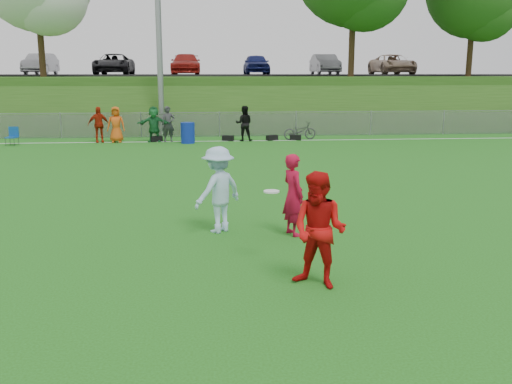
{
  "coord_description": "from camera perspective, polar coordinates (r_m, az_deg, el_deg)",
  "views": [
    {
      "loc": [
        -0.78,
        -9.58,
        3.31
      ],
      "look_at": [
        0.13,
        0.5,
        1.16
      ],
      "focal_mm": 40.0,
      "sensor_mm": 36.0,
      "label": 1
    }
  ],
  "objects": [
    {
      "name": "light_pole",
      "position": [
        30.65,
        -9.79,
        18.16
      ],
      "size": [
        1.2,
        0.4,
        12.15
      ],
      "color": "gray",
      "rests_on": "ground"
    },
    {
      "name": "camp_chair",
      "position": [
        28.36,
        -23.2,
        4.8
      ],
      "size": [
        0.54,
        0.55,
        0.84
      ],
      "rotation": [
        0.0,
        0.0,
        -0.18
      ],
      "color": "#0D4493",
      "rests_on": "ground"
    },
    {
      "name": "fence",
      "position": [
        29.71,
        -3.68,
        6.8
      ],
      "size": [
        58.0,
        0.06,
        1.3
      ],
      "color": "gray",
      "rests_on": "ground"
    },
    {
      "name": "parking_lot",
      "position": [
        42.59,
        -4.22,
        11.58
      ],
      "size": [
        120.0,
        12.0,
        0.1
      ],
      "primitive_type": "cube",
      "color": "black",
      "rests_on": "berm"
    },
    {
      "name": "berm",
      "position": [
        40.63,
        -4.13,
        9.38
      ],
      "size": [
        120.0,
        18.0,
        3.0
      ],
      "primitive_type": "cube",
      "color": "#285217",
      "rests_on": "ground"
    },
    {
      "name": "car_row",
      "position": [
        41.59,
        -5.86,
        12.6
      ],
      "size": [
        32.04,
        5.18,
        1.44
      ],
      "color": "silver",
      "rests_on": "parking_lot"
    },
    {
      "name": "bicycle",
      "position": [
        28.42,
        4.4,
        6.12
      ],
      "size": [
        1.75,
        0.9,
        0.87
      ],
      "primitive_type": "imported",
      "rotation": [
        0.0,
        0.0,
        1.77
      ],
      "color": "#2E2E30",
      "rests_on": "ground"
    },
    {
      "name": "sideline_far",
      "position": [
        27.79,
        -3.55,
        5.11
      ],
      "size": [
        60.0,
        0.1,
        0.01
      ],
      "primitive_type": "cube",
      "color": "white",
      "rests_on": "ground"
    },
    {
      "name": "player_red_center",
      "position": [
        8.85,
        6.36,
        -3.82
      ],
      "size": [
        1.12,
        1.07,
        1.82
      ],
      "primitive_type": "imported",
      "rotation": [
        0.0,
        0.0,
        -0.61
      ],
      "color": "red",
      "rests_on": "ground"
    },
    {
      "name": "player_red_left",
      "position": [
        11.66,
        3.74,
        -0.27
      ],
      "size": [
        0.6,
        0.72,
        1.69
      ],
      "primitive_type": "imported",
      "rotation": [
        0.0,
        0.0,
        1.93
      ],
      "color": "#B60C2D",
      "rests_on": "ground"
    },
    {
      "name": "ground",
      "position": [
        10.17,
        -0.48,
        -7.03
      ],
      "size": [
        120.0,
        120.0,
        0.0
      ],
      "primitive_type": "plane",
      "color": "#215B13",
      "rests_on": "ground"
    },
    {
      "name": "gear_bags",
      "position": [
        27.91,
        -1.77,
        5.41
      ],
      "size": [
        7.38,
        0.5,
        0.26
      ],
      "color": "black",
      "rests_on": "ground"
    },
    {
      "name": "player_blue",
      "position": [
        11.87,
        -3.79,
        0.23
      ],
      "size": [
        1.32,
        1.26,
        1.8
      ],
      "primitive_type": "imported",
      "rotation": [
        0.0,
        0.0,
        3.84
      ],
      "color": "#AFD3F3",
      "rests_on": "ground"
    },
    {
      "name": "recycling_bin",
      "position": [
        27.1,
        -6.84,
        5.9
      ],
      "size": [
        0.73,
        0.73,
        0.97
      ],
      "primitive_type": "cylinder",
      "rotation": [
        0.0,
        0.0,
        0.13
      ],
      "color": "#0E2699",
      "rests_on": "ground"
    },
    {
      "name": "spectator_row",
      "position": [
        27.78,
        -9.67,
        6.71
      ],
      "size": [
        7.89,
        0.73,
        1.69
      ],
      "color": "#AB210B",
      "rests_on": "ground"
    },
    {
      "name": "frisbee",
      "position": [
        9.76,
        1.56,
        0.05
      ],
      "size": [
        0.28,
        0.28,
        0.03
      ],
      "color": "silver",
      "rests_on": "ground"
    }
  ]
}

